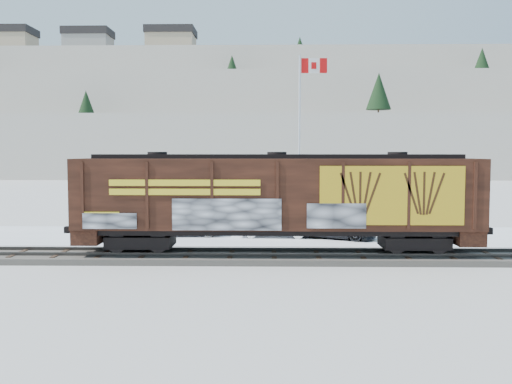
{
  "coord_description": "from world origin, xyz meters",
  "views": [
    {
      "loc": [
        -0.28,
        -26.4,
        5.01
      ],
      "look_at": [
        -0.91,
        3.0,
        2.96
      ],
      "focal_mm": 40.0,
      "sensor_mm": 36.0,
      "label": 1
    }
  ],
  "objects_px": {
    "car_white": "(276,224)",
    "hopper_railcar": "(277,197)",
    "flagpole": "(301,163)",
    "car_dark": "(333,226)",
    "car_silver": "(185,223)"
  },
  "relations": [
    {
      "from": "hopper_railcar",
      "to": "car_white",
      "type": "bearing_deg",
      "value": 89.55
    },
    {
      "from": "car_white",
      "to": "car_dark",
      "type": "bearing_deg",
      "value": -91.65
    },
    {
      "from": "car_dark",
      "to": "car_white",
      "type": "bearing_deg",
      "value": 107.23
    },
    {
      "from": "hopper_railcar",
      "to": "car_silver",
      "type": "bearing_deg",
      "value": 126.23
    },
    {
      "from": "car_silver",
      "to": "car_dark",
      "type": "height_order",
      "value": "car_silver"
    },
    {
      "from": "car_dark",
      "to": "car_silver",
      "type": "bearing_deg",
      "value": 108.26
    },
    {
      "from": "flagpole",
      "to": "car_silver",
      "type": "distance_m",
      "value": 9.6
    },
    {
      "from": "flagpole",
      "to": "car_dark",
      "type": "relative_size",
      "value": 2.33
    },
    {
      "from": "car_silver",
      "to": "car_dark",
      "type": "relative_size",
      "value": 0.9
    },
    {
      "from": "flagpole",
      "to": "car_white",
      "type": "bearing_deg",
      "value": -107.34
    },
    {
      "from": "hopper_railcar",
      "to": "flagpole",
      "type": "height_order",
      "value": "flagpole"
    },
    {
      "from": "car_white",
      "to": "hopper_railcar",
      "type": "bearing_deg",
      "value": -176.33
    },
    {
      "from": "flagpole",
      "to": "car_silver",
      "type": "relative_size",
      "value": 2.6
    },
    {
      "from": "hopper_railcar",
      "to": "car_dark",
      "type": "xyz_separation_m",
      "value": [
        3.38,
        6.61,
        -2.19
      ]
    },
    {
      "from": "hopper_railcar",
      "to": "car_dark",
      "type": "height_order",
      "value": "hopper_railcar"
    }
  ]
}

